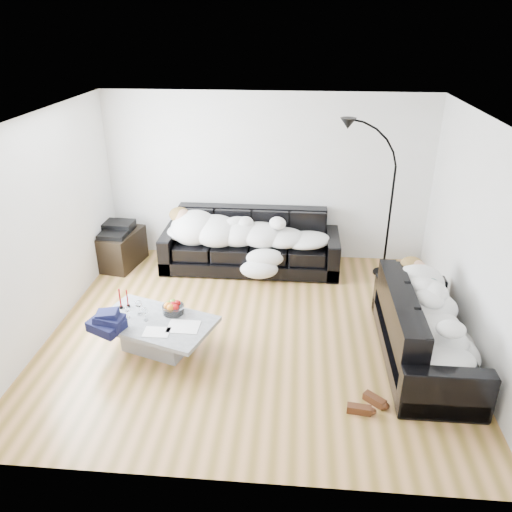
# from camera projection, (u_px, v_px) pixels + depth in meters

# --- Properties ---
(ground) EXTENTS (5.00, 5.00, 0.00)m
(ground) POSITION_uv_depth(u_px,v_px,m) (254.00, 331.00, 6.25)
(ground) COLOR olive
(ground) RESTS_ON ground
(wall_back) EXTENTS (5.00, 0.02, 2.60)m
(wall_back) POSITION_uv_depth(u_px,v_px,m) (267.00, 178.00, 7.71)
(wall_back) COLOR silver
(wall_back) RESTS_ON ground
(wall_left) EXTENTS (0.02, 4.50, 2.60)m
(wall_left) POSITION_uv_depth(u_px,v_px,m) (43.00, 228.00, 5.88)
(wall_left) COLOR silver
(wall_left) RESTS_ON ground
(wall_right) EXTENTS (0.02, 4.50, 2.60)m
(wall_right) POSITION_uv_depth(u_px,v_px,m) (479.00, 244.00, 5.49)
(wall_right) COLOR silver
(wall_right) RESTS_ON ground
(ceiling) EXTENTS (5.00, 5.00, 0.00)m
(ceiling) POSITION_uv_depth(u_px,v_px,m) (253.00, 120.00, 5.12)
(ceiling) COLOR white
(ceiling) RESTS_ON ground
(sofa_back) EXTENTS (2.70, 0.93, 0.88)m
(sofa_back) POSITION_uv_depth(u_px,v_px,m) (250.00, 242.00, 7.65)
(sofa_back) COLOR black
(sofa_back) RESTS_ON ground
(sofa_right) EXTENTS (0.88, 2.06, 0.83)m
(sofa_right) POSITION_uv_depth(u_px,v_px,m) (426.00, 327.00, 5.58)
(sofa_right) COLOR black
(sofa_right) RESTS_ON ground
(sleeper_back) EXTENTS (2.28, 0.79, 0.46)m
(sleeper_back) POSITION_uv_depth(u_px,v_px,m) (250.00, 230.00, 7.52)
(sleeper_back) COLOR white
(sleeper_back) RESTS_ON sofa_back
(sleeper_right) EXTENTS (0.75, 1.77, 0.43)m
(sleeper_right) POSITION_uv_depth(u_px,v_px,m) (429.00, 311.00, 5.49)
(sleeper_right) COLOR white
(sleeper_right) RESTS_ON sofa_right
(teal_cushion) EXTENTS (0.42, 0.38, 0.20)m
(teal_cushion) POSITION_uv_depth(u_px,v_px,m) (413.00, 276.00, 6.03)
(teal_cushion) COLOR #0A4C45
(teal_cushion) RESTS_ON sofa_right
(coffee_table) EXTENTS (1.51, 1.15, 0.39)m
(coffee_table) POSITION_uv_depth(u_px,v_px,m) (157.00, 335.00, 5.84)
(coffee_table) COLOR #939699
(coffee_table) RESTS_ON ground
(fruit_bowl) EXTENTS (0.28, 0.28, 0.16)m
(fruit_bowl) POSITION_uv_depth(u_px,v_px,m) (173.00, 307.00, 5.87)
(fruit_bowl) COLOR white
(fruit_bowl) RESTS_ON coffee_table
(wine_glass_a) EXTENTS (0.08, 0.08, 0.19)m
(wine_glass_a) POSITION_uv_depth(u_px,v_px,m) (139.00, 308.00, 5.83)
(wine_glass_a) COLOR white
(wine_glass_a) RESTS_ON coffee_table
(wine_glass_b) EXTENTS (0.07, 0.07, 0.15)m
(wine_glass_b) POSITION_uv_depth(u_px,v_px,m) (127.00, 313.00, 5.77)
(wine_glass_b) COLOR white
(wine_glass_b) RESTS_ON coffee_table
(wine_glass_c) EXTENTS (0.09, 0.09, 0.17)m
(wine_glass_c) POSITION_uv_depth(u_px,v_px,m) (145.00, 314.00, 5.72)
(wine_glass_c) COLOR white
(wine_glass_c) RESTS_ON coffee_table
(candle_left) EXTENTS (0.06, 0.06, 0.26)m
(candle_left) POSITION_uv_depth(u_px,v_px,m) (120.00, 299.00, 5.94)
(candle_left) COLOR maroon
(candle_left) RESTS_ON coffee_table
(candle_right) EXTENTS (0.05, 0.05, 0.23)m
(candle_right) POSITION_uv_depth(u_px,v_px,m) (127.00, 299.00, 5.98)
(candle_right) COLOR maroon
(candle_right) RESTS_ON coffee_table
(newspaper_a) EXTENTS (0.36, 0.28, 0.01)m
(newspaper_a) POSITION_uv_depth(u_px,v_px,m) (183.00, 326.00, 5.64)
(newspaper_a) COLOR silver
(newspaper_a) RESTS_ON coffee_table
(newspaper_b) EXTENTS (0.29, 0.21, 0.01)m
(newspaper_b) POSITION_uv_depth(u_px,v_px,m) (157.00, 332.00, 5.54)
(newspaper_b) COLOR silver
(newspaper_b) RESTS_ON coffee_table
(navy_jacket) EXTENTS (0.42, 0.37, 0.19)m
(navy_jacket) POSITION_uv_depth(u_px,v_px,m) (105.00, 317.00, 5.51)
(navy_jacket) COLOR black
(navy_jacket) RESTS_ON coffee_table
(shoes) EXTENTS (0.48, 0.41, 0.09)m
(shoes) POSITION_uv_depth(u_px,v_px,m) (366.00, 405.00, 5.00)
(shoes) COLOR #472311
(shoes) RESTS_ON ground
(av_cabinet) EXTENTS (0.69, 0.89, 0.55)m
(av_cabinet) POSITION_uv_depth(u_px,v_px,m) (120.00, 248.00, 7.82)
(av_cabinet) COLOR black
(av_cabinet) RESTS_ON ground
(stereo) EXTENTS (0.45, 0.36, 0.13)m
(stereo) POSITION_uv_depth(u_px,v_px,m) (117.00, 228.00, 7.67)
(stereo) COLOR black
(stereo) RESTS_ON av_cabinet
(floor_lamp) EXTENTS (0.80, 0.51, 2.05)m
(floor_lamp) POSITION_uv_depth(u_px,v_px,m) (390.00, 210.00, 7.22)
(floor_lamp) COLOR black
(floor_lamp) RESTS_ON ground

